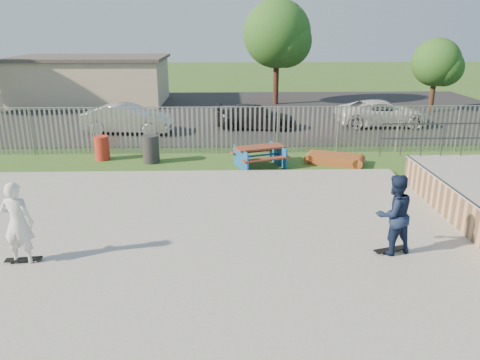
{
  "coord_description": "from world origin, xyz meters",
  "views": [
    {
      "loc": [
        1.43,
        -10.55,
        5.29
      ],
      "look_at": [
        1.8,
        2.0,
        1.1
      ],
      "focal_mm": 35.0,
      "sensor_mm": 36.0,
      "label": 1
    }
  ],
  "objects_px": {
    "car_dark": "(255,117)",
    "picnic_table": "(260,156)",
    "car_silver": "(128,119)",
    "skater_white": "(18,223)",
    "car_white": "(382,113)",
    "tree_right": "(436,63)",
    "trash_bin_grey": "(151,149)",
    "funbox": "(334,159)",
    "skater_navy": "(394,214)",
    "trash_bin_red": "(102,148)",
    "tree_mid": "(277,34)"
  },
  "relations": [
    {
      "from": "car_dark",
      "to": "picnic_table",
      "type": "bearing_deg",
      "value": -176.76
    },
    {
      "from": "car_silver",
      "to": "skater_white",
      "type": "distance_m",
      "value": 13.89
    },
    {
      "from": "car_white",
      "to": "tree_right",
      "type": "xyz_separation_m",
      "value": [
        4.51,
        4.28,
        2.34
      ]
    },
    {
      "from": "picnic_table",
      "to": "car_silver",
      "type": "distance_m",
      "value": 8.7
    },
    {
      "from": "car_dark",
      "to": "tree_right",
      "type": "relative_size",
      "value": 0.95
    },
    {
      "from": "picnic_table",
      "to": "tree_right",
      "type": "height_order",
      "value": "tree_right"
    },
    {
      "from": "trash_bin_grey",
      "to": "picnic_table",
      "type": "bearing_deg",
      "value": -9.06
    },
    {
      "from": "funbox",
      "to": "skater_navy",
      "type": "xyz_separation_m",
      "value": [
        -0.43,
        -7.9,
        0.92
      ]
    },
    {
      "from": "trash_bin_red",
      "to": "tree_mid",
      "type": "height_order",
      "value": "tree_mid"
    },
    {
      "from": "picnic_table",
      "to": "funbox",
      "type": "distance_m",
      "value": 3.02
    },
    {
      "from": "trash_bin_red",
      "to": "car_silver",
      "type": "xyz_separation_m",
      "value": [
        0.1,
        4.85,
        0.27
      ]
    },
    {
      "from": "trash_bin_grey",
      "to": "car_silver",
      "type": "bearing_deg",
      "value": 110.26
    },
    {
      "from": "tree_mid",
      "to": "picnic_table",
      "type": "bearing_deg",
      "value": -98.1
    },
    {
      "from": "trash_bin_red",
      "to": "car_white",
      "type": "height_order",
      "value": "car_white"
    },
    {
      "from": "funbox",
      "to": "skater_white",
      "type": "distance_m",
      "value": 12.12
    },
    {
      "from": "picnic_table",
      "to": "trash_bin_grey",
      "type": "distance_m",
      "value": 4.38
    },
    {
      "from": "tree_mid",
      "to": "tree_right",
      "type": "distance_m",
      "value": 10.22
    },
    {
      "from": "car_silver",
      "to": "tree_right",
      "type": "bearing_deg",
      "value": -65.67
    },
    {
      "from": "car_dark",
      "to": "car_silver",
      "type": "bearing_deg",
      "value": 103.72
    },
    {
      "from": "car_silver",
      "to": "trash_bin_grey",
      "type": "bearing_deg",
      "value": -153.04
    },
    {
      "from": "car_silver",
      "to": "car_white",
      "type": "relative_size",
      "value": 0.9
    },
    {
      "from": "skater_navy",
      "to": "skater_white",
      "type": "distance_m",
      "value": 8.5
    },
    {
      "from": "trash_bin_red",
      "to": "tree_right",
      "type": "height_order",
      "value": "tree_right"
    },
    {
      "from": "funbox",
      "to": "car_silver",
      "type": "bearing_deg",
      "value": 170.03
    },
    {
      "from": "car_white",
      "to": "car_dark",
      "type": "bearing_deg",
      "value": 93.05
    },
    {
      "from": "skater_navy",
      "to": "funbox",
      "type": "bearing_deg",
      "value": -110.36
    },
    {
      "from": "trash_bin_red",
      "to": "tree_right",
      "type": "relative_size",
      "value": 0.22
    },
    {
      "from": "skater_navy",
      "to": "picnic_table",
      "type": "bearing_deg",
      "value": -88.63
    },
    {
      "from": "tree_mid",
      "to": "trash_bin_red",
      "type": "bearing_deg",
      "value": -121.64
    },
    {
      "from": "funbox",
      "to": "tree_right",
      "type": "relative_size",
      "value": 0.47
    },
    {
      "from": "funbox",
      "to": "trash_bin_red",
      "type": "relative_size",
      "value": 2.18
    },
    {
      "from": "tree_right",
      "to": "skater_white",
      "type": "bearing_deg",
      "value": -131.96
    },
    {
      "from": "picnic_table",
      "to": "car_dark",
      "type": "distance_m",
      "value": 6.98
    },
    {
      "from": "car_dark",
      "to": "tree_mid",
      "type": "bearing_deg",
      "value": -7.89
    },
    {
      "from": "tree_mid",
      "to": "skater_navy",
      "type": "xyz_separation_m",
      "value": [
        0.44,
        -22.61,
        -3.57
      ]
    },
    {
      "from": "car_dark",
      "to": "skater_white",
      "type": "xyz_separation_m",
      "value": [
        -6.18,
        -14.84,
        0.47
      ]
    },
    {
      "from": "tree_right",
      "to": "funbox",
      "type": "bearing_deg",
      "value": -127.18
    },
    {
      "from": "picnic_table",
      "to": "trash_bin_grey",
      "type": "relative_size",
      "value": 2.08
    },
    {
      "from": "trash_bin_grey",
      "to": "trash_bin_red",
      "type": "bearing_deg",
      "value": 167.27
    },
    {
      "from": "car_silver",
      "to": "tree_mid",
      "type": "distance_m",
      "value": 12.91
    },
    {
      "from": "picnic_table",
      "to": "funbox",
      "type": "relative_size",
      "value": 1.08
    },
    {
      "from": "trash_bin_grey",
      "to": "tree_mid",
      "type": "xyz_separation_m",
      "value": [
        6.45,
        14.29,
        4.13
      ]
    },
    {
      "from": "tree_mid",
      "to": "tree_right",
      "type": "xyz_separation_m",
      "value": [
        9.55,
        -3.27,
        -1.63
      ]
    },
    {
      "from": "picnic_table",
      "to": "tree_mid",
      "type": "height_order",
      "value": "tree_mid"
    },
    {
      "from": "picnic_table",
      "to": "trash_bin_red",
      "type": "xyz_separation_m",
      "value": [
        -6.39,
        1.16,
        0.08
      ]
    },
    {
      "from": "picnic_table",
      "to": "car_white",
      "type": "relative_size",
      "value": 0.47
    },
    {
      "from": "car_silver",
      "to": "car_white",
      "type": "xyz_separation_m",
      "value": [
        13.46,
        1.43,
        -0.05
      ]
    },
    {
      "from": "skater_white",
      "to": "car_silver",
      "type": "bearing_deg",
      "value": -84.75
    },
    {
      "from": "trash_bin_grey",
      "to": "skater_navy",
      "type": "xyz_separation_m",
      "value": [
        6.89,
        -8.32,
        0.56
      ]
    },
    {
      "from": "car_white",
      "to": "skater_white",
      "type": "height_order",
      "value": "skater_white"
    }
  ]
}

